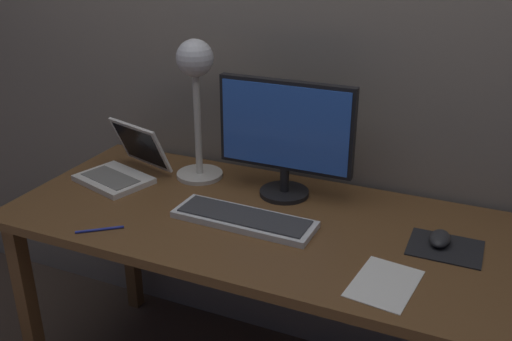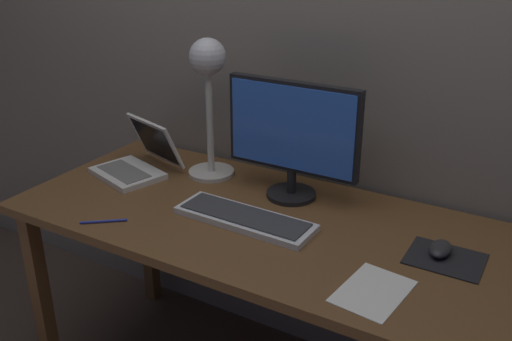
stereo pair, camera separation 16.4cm
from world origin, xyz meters
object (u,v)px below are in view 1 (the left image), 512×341
Objects in this scene: keyboard_main at (244,219)px; pen at (100,230)px; monitor at (285,132)px; desk_lamp at (196,83)px; laptop at (126,163)px; mouse at (440,238)px.

keyboard_main is 0.43m from pen.
desk_lamp reaches higher than monitor.
desk_lamp reaches higher than laptop.
keyboard_main is 0.51m from desk_lamp.
laptop reaches higher than keyboard_main.
monitor is 3.22× the size of pen.
desk_lamp is at bearing 139.51° from keyboard_main.
mouse reaches higher than pen.
mouse is (0.52, -0.12, -0.20)m from monitor.
desk_lamp is (0.24, 0.11, 0.29)m from laptop.
pen is at bearing -66.40° from laptop.
monitor is 1.02× the size of keyboard_main.
desk_lamp reaches higher than mouse.
monitor reaches higher than laptop.
keyboard_main is 0.55m from laptop.
desk_lamp is (-0.29, 0.25, 0.33)m from keyboard_main.
pen is at bearing -99.60° from desk_lamp.
keyboard_main is 0.57m from mouse.
monitor reaches higher than keyboard_main.
monitor is at bearing 47.66° from pen.
desk_lamp is at bearing 24.34° from laptop.
mouse is (0.56, 0.10, 0.01)m from keyboard_main.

